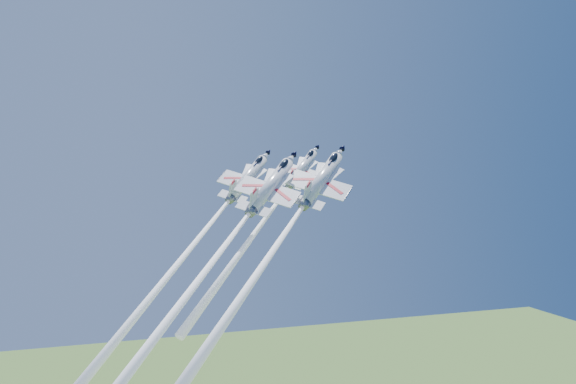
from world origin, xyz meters
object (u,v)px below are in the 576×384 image
object	(u,v)px
jet_lead	(263,222)
jet_right	(267,259)
jet_left	(180,262)
jet_slot	(194,286)

from	to	relation	value
jet_lead	jet_right	world-z (taller)	jet_lead
jet_left	jet_slot	world-z (taller)	jet_left
jet_left	jet_slot	bearing A→B (deg)	-49.02
jet_left	jet_lead	bearing A→B (deg)	45.22
jet_lead	jet_left	distance (m)	15.75
jet_lead	jet_slot	distance (m)	21.15
jet_lead	jet_slot	xyz separation A→B (m)	(-14.35, -13.44, -7.80)
jet_right	jet_left	bearing A→B (deg)	176.06
jet_lead	jet_right	distance (m)	13.58
jet_right	jet_slot	world-z (taller)	jet_right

